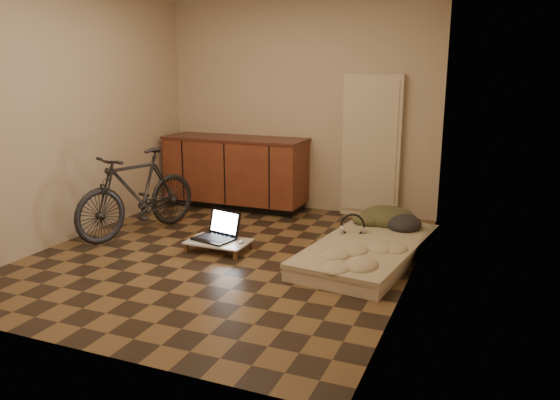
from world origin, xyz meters
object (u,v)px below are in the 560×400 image
at_px(futon, 368,250).
at_px(lap_desk, 219,242).
at_px(bicycle, 137,188).
at_px(laptop, 217,233).

xyz_separation_m(futon, lap_desk, (-1.43, -0.34, 0.01)).
distance_m(bicycle, lap_desk, 1.17).
relative_size(futon, laptop, 4.26).
distance_m(bicycle, laptop, 1.09).
xyz_separation_m(bicycle, laptop, (1.03, -0.11, -0.35)).
height_order(bicycle, futon, bicycle).
bearing_deg(futon, laptop, -161.80).
bearing_deg(bicycle, lap_desk, 7.65).
height_order(bicycle, lap_desk, bicycle).
xyz_separation_m(bicycle, futon, (2.50, 0.17, -0.43)).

